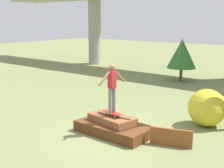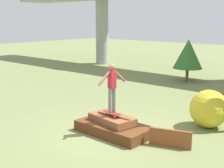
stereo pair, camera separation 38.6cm
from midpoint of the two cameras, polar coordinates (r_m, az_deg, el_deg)
name	(u,v)px [view 2 (the right image)]	position (r m, az deg, el deg)	size (l,w,h in m)	color
ground_plane	(113,134)	(10.95, 1.29, -9.09)	(80.00, 80.00, 0.00)	olive
scrap_pile	(113,127)	(10.89, 1.23, -7.79)	(2.63, 1.36, 0.68)	#5B3319
scrap_plank_loose	(170,138)	(9.99, 11.71, -9.70)	(1.27, 0.51, 0.57)	brown
skateboard	(112,113)	(10.73, 1.04, -5.31)	(0.78, 0.36, 0.09)	maroon
skater	(112,84)	(10.48, 1.06, -0.09)	(0.30, 1.16, 1.69)	slate
tree_behind_right	(188,54)	(20.38, 14.27, 5.35)	(1.85, 1.85, 2.68)	brown
bush_yellow_flowering	(209,109)	(11.99, 18.17, -4.33)	(1.39, 1.39, 1.39)	gold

